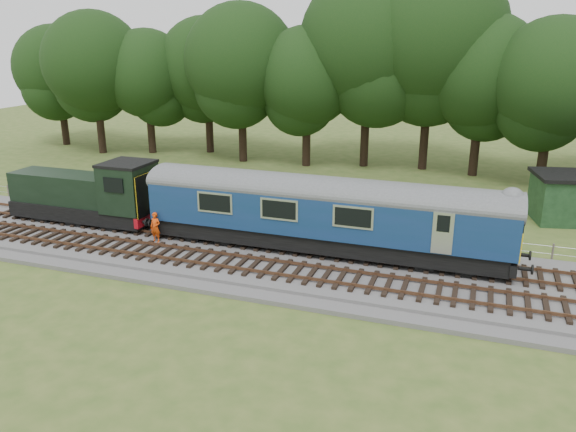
% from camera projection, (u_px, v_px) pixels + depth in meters
% --- Properties ---
extents(ground, '(120.00, 120.00, 0.00)m').
position_uv_depth(ground, '(254.00, 259.00, 28.03)').
color(ground, '#3C5720').
rests_on(ground, ground).
extents(ballast, '(70.00, 7.00, 0.35)m').
position_uv_depth(ballast, '(254.00, 256.00, 27.97)').
color(ballast, '#4C4C4F').
rests_on(ballast, ground).
extents(track_north, '(67.20, 2.40, 0.21)m').
position_uv_depth(track_north, '(264.00, 242.00, 29.16)').
color(track_north, black).
rests_on(track_north, ballast).
extents(track_south, '(67.20, 2.40, 0.21)m').
position_uv_depth(track_south, '(240.00, 263.00, 26.46)').
color(track_south, black).
rests_on(track_south, ballast).
extents(fence, '(64.00, 0.12, 1.00)m').
position_uv_depth(fence, '(284.00, 231.00, 32.07)').
color(fence, '#6B6054').
rests_on(fence, ground).
extents(tree_line, '(70.00, 8.00, 18.00)m').
position_uv_depth(tree_line, '(354.00, 167.00, 47.77)').
color(tree_line, black).
rests_on(tree_line, ground).
extents(dmu_railcar, '(18.05, 2.86, 3.88)m').
position_uv_depth(dmu_railcar, '(324.00, 208.00, 27.47)').
color(dmu_railcar, black).
rests_on(dmu_railcar, ground).
extents(shunter_loco, '(8.91, 2.60, 3.38)m').
position_uv_depth(shunter_loco, '(89.00, 195.00, 32.07)').
color(shunter_loco, black).
rests_on(shunter_loco, ground).
extents(worker, '(0.61, 0.42, 1.60)m').
position_uv_depth(worker, '(155.00, 227.00, 29.18)').
color(worker, '#F4480C').
rests_on(worker, ballast).
extents(shed, '(4.20, 4.20, 2.90)m').
position_uv_depth(shed, '(564.00, 197.00, 33.47)').
color(shed, '#163119').
rests_on(shed, ground).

